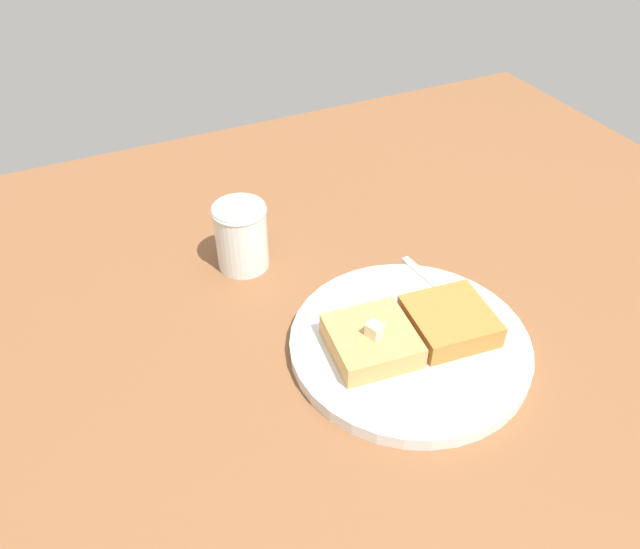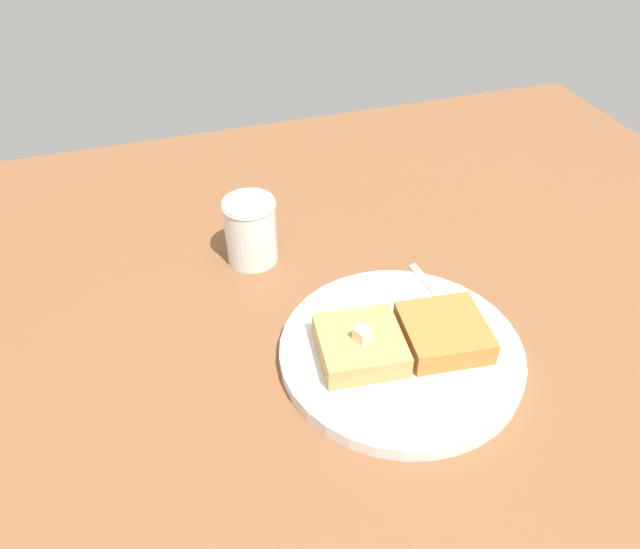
# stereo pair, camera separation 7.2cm
# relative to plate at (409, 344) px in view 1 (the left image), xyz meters

# --- Properties ---
(table_surface) EXTENTS (1.25, 1.25, 0.02)m
(table_surface) POSITION_rel_plate_xyz_m (-0.02, -0.03, -0.02)
(table_surface) COLOR brown
(table_surface) RESTS_ON ground
(plate) EXTENTS (0.26, 0.26, 0.02)m
(plate) POSITION_rel_plate_xyz_m (0.00, 0.00, 0.00)
(plate) COLOR silver
(plate) RESTS_ON table_surface
(toast_slice_left) EXTENTS (0.10, 0.10, 0.03)m
(toast_slice_left) POSITION_rel_plate_xyz_m (-0.05, 0.00, 0.02)
(toast_slice_left) COLOR tan
(toast_slice_left) RESTS_ON plate
(toast_slice_middle) EXTENTS (0.10, 0.10, 0.03)m
(toast_slice_middle) POSITION_rel_plate_xyz_m (0.05, -0.00, 0.02)
(toast_slice_middle) COLOR #AC6B2D
(toast_slice_middle) RESTS_ON plate
(butter_pat_primary) EXTENTS (0.02, 0.02, 0.02)m
(butter_pat_primary) POSITION_rel_plate_xyz_m (-0.05, -0.00, 0.04)
(butter_pat_primary) COLOR beige
(butter_pat_primary) RESTS_ON toast_slice_left
(fork) EXTENTS (0.03, 0.16, 0.00)m
(fork) POSITION_rel_plate_xyz_m (0.08, 0.03, 0.01)
(fork) COLOR silver
(fork) RESTS_ON plate
(syrup_jar) EXTENTS (0.07, 0.07, 0.09)m
(syrup_jar) POSITION_rel_plate_xyz_m (-0.11, 0.22, 0.03)
(syrup_jar) COLOR #381609
(syrup_jar) RESTS_ON table_surface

